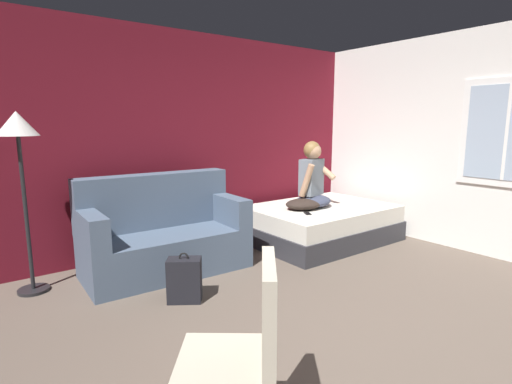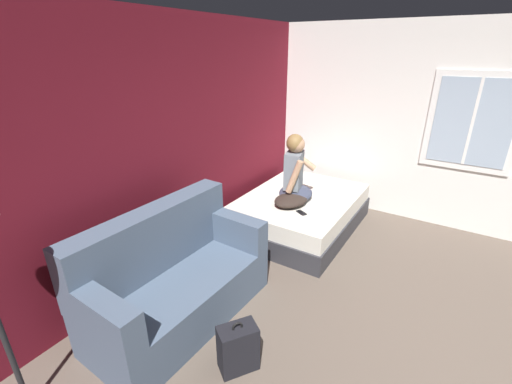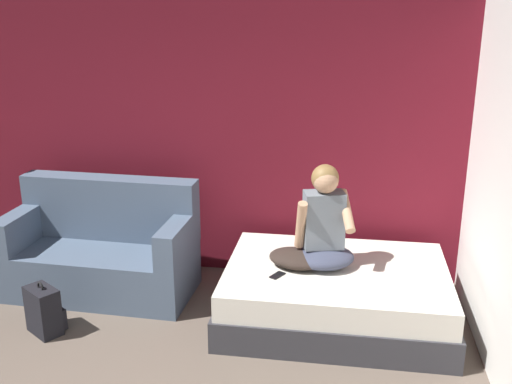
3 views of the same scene
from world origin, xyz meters
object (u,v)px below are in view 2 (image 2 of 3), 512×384
at_px(cell_phone, 301,213).
at_px(couch, 174,279).
at_px(backpack, 238,348).
at_px(person_seated, 295,173).
at_px(throw_pillow, 291,200).
at_px(bed, 300,212).

bearing_deg(cell_phone, couch, -166.71).
xyz_separation_m(backpack, cell_phone, (1.88, 0.36, 0.29)).
height_order(person_seated, throw_pillow, person_seated).
relative_size(bed, couch, 1.10).
distance_m(couch, backpack, 0.88).
bearing_deg(person_seated, backpack, -164.12).
relative_size(couch, backpack, 3.77).
xyz_separation_m(bed, backpack, (-2.35, -0.59, -0.04)).
height_order(bed, backpack, bed).
bearing_deg(bed, backpack, -165.97).
relative_size(backpack, cell_phone, 3.18).
bearing_deg(throw_pillow, backpack, -164.07).
relative_size(bed, backpack, 4.16).
bearing_deg(throw_pillow, person_seated, 15.43).
distance_m(bed, throw_pillow, 0.46).
bearing_deg(couch, backpack, -102.11).
bearing_deg(couch, bed, -6.45).
distance_m(backpack, throw_pillow, 2.13).
bearing_deg(bed, throw_pillow, -177.85).
distance_m(person_seated, cell_phone, 0.57).
relative_size(couch, person_seated, 1.97).
bearing_deg(backpack, throw_pillow, 15.93).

